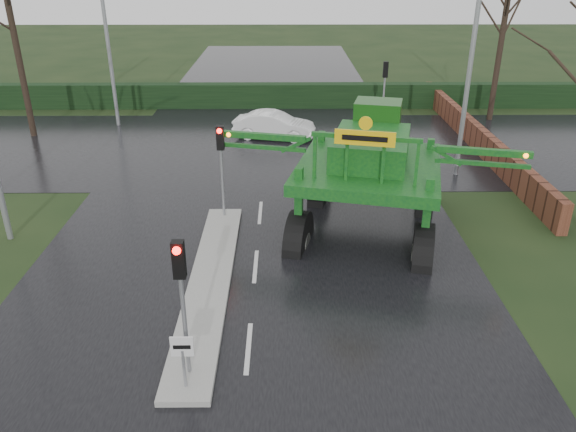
{
  "coord_description": "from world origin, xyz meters",
  "views": [
    {
      "loc": [
        0.89,
        -11.18,
        8.86
      ],
      "look_at": [
        1.01,
        3.46,
        2.0
      ],
      "focal_mm": 35.0,
      "sensor_mm": 36.0,
      "label": 1
    }
  ],
  "objects_px": {
    "traffic_signal_mid": "(221,152)",
    "street_light_right": "(467,33)",
    "white_sedan": "(274,138)",
    "traffic_signal_far": "(385,79)",
    "keep_left_sign": "(183,354)",
    "street_light_left_far": "(110,14)",
    "crop_sprayer": "(301,166)",
    "traffic_signal_near": "(181,281)"
  },
  "relations": [
    {
      "from": "traffic_signal_mid",
      "to": "street_light_right",
      "type": "distance_m",
      "value": 11.05
    },
    {
      "from": "traffic_signal_mid",
      "to": "white_sedan",
      "type": "bearing_deg",
      "value": 80.32
    },
    {
      "from": "keep_left_sign",
      "to": "street_light_right",
      "type": "distance_m",
      "value": 17.23
    },
    {
      "from": "traffic_signal_near",
      "to": "crop_sprayer",
      "type": "relative_size",
      "value": 0.35
    },
    {
      "from": "traffic_signal_far",
      "to": "traffic_signal_near",
      "type": "bearing_deg",
      "value": 69.64
    },
    {
      "from": "keep_left_sign",
      "to": "street_light_left_far",
      "type": "distance_m",
      "value": 23.11
    },
    {
      "from": "traffic_signal_far",
      "to": "street_light_left_far",
      "type": "height_order",
      "value": "street_light_left_far"
    },
    {
      "from": "keep_left_sign",
      "to": "crop_sprayer",
      "type": "relative_size",
      "value": 0.14
    },
    {
      "from": "traffic_signal_far",
      "to": "white_sedan",
      "type": "xyz_separation_m",
      "value": [
        -6.11,
        -2.59,
        -2.59
      ]
    },
    {
      "from": "white_sedan",
      "to": "crop_sprayer",
      "type": "bearing_deg",
      "value": -162.86
    },
    {
      "from": "street_light_left_far",
      "to": "crop_sprayer",
      "type": "distance_m",
      "value": 17.48
    },
    {
      "from": "crop_sprayer",
      "to": "white_sedan",
      "type": "relative_size",
      "value": 2.36
    },
    {
      "from": "traffic_signal_far",
      "to": "street_light_right",
      "type": "relative_size",
      "value": 0.35
    },
    {
      "from": "traffic_signal_near",
      "to": "traffic_signal_far",
      "type": "bearing_deg",
      "value": 69.64
    },
    {
      "from": "keep_left_sign",
      "to": "crop_sprayer",
      "type": "distance_m",
      "value": 7.96
    },
    {
      "from": "white_sedan",
      "to": "keep_left_sign",
      "type": "bearing_deg",
      "value": -173.12
    },
    {
      "from": "traffic_signal_near",
      "to": "street_light_right",
      "type": "xyz_separation_m",
      "value": [
        9.49,
        13.01,
        3.4
      ]
    },
    {
      "from": "keep_left_sign",
      "to": "street_light_left_far",
      "type": "relative_size",
      "value": 0.14
    },
    {
      "from": "traffic_signal_mid",
      "to": "traffic_signal_far",
      "type": "height_order",
      "value": "same"
    },
    {
      "from": "keep_left_sign",
      "to": "white_sedan",
      "type": "height_order",
      "value": "keep_left_sign"
    },
    {
      "from": "traffic_signal_mid",
      "to": "white_sedan",
      "type": "relative_size",
      "value": 0.84
    },
    {
      "from": "crop_sprayer",
      "to": "white_sedan",
      "type": "distance_m",
      "value": 11.98
    },
    {
      "from": "traffic_signal_near",
      "to": "street_light_left_far",
      "type": "height_order",
      "value": "street_light_left_far"
    },
    {
      "from": "keep_left_sign",
      "to": "crop_sprayer",
      "type": "height_order",
      "value": "crop_sprayer"
    },
    {
      "from": "street_light_right",
      "to": "street_light_left_far",
      "type": "distance_m",
      "value": 18.24
    },
    {
      "from": "traffic_signal_mid",
      "to": "crop_sprayer",
      "type": "xyz_separation_m",
      "value": [
        2.74,
        -1.7,
        0.1
      ]
    },
    {
      "from": "keep_left_sign",
      "to": "traffic_signal_far",
      "type": "bearing_deg",
      "value": 70.07
    },
    {
      "from": "traffic_signal_far",
      "to": "white_sedan",
      "type": "distance_m",
      "value": 7.12
    },
    {
      "from": "street_light_right",
      "to": "crop_sprayer",
      "type": "bearing_deg",
      "value": -137.43
    },
    {
      "from": "keep_left_sign",
      "to": "street_light_right",
      "type": "xyz_separation_m",
      "value": [
        9.49,
        13.5,
        4.93
      ]
    },
    {
      "from": "keep_left_sign",
      "to": "traffic_signal_mid",
      "type": "xyz_separation_m",
      "value": [
        0.0,
        8.99,
        1.53
      ]
    },
    {
      "from": "traffic_signal_mid",
      "to": "street_light_right",
      "type": "bearing_deg",
      "value": 25.4
    },
    {
      "from": "keep_left_sign",
      "to": "traffic_signal_far",
      "type": "relative_size",
      "value": 0.38
    },
    {
      "from": "crop_sprayer",
      "to": "white_sedan",
      "type": "height_order",
      "value": "crop_sprayer"
    },
    {
      "from": "traffic_signal_near",
      "to": "street_light_left_far",
      "type": "xyz_separation_m",
      "value": [
        -6.89,
        21.01,
        3.4
      ]
    },
    {
      "from": "traffic_signal_mid",
      "to": "crop_sprayer",
      "type": "height_order",
      "value": "crop_sprayer"
    },
    {
      "from": "traffic_signal_mid",
      "to": "traffic_signal_far",
      "type": "xyz_separation_m",
      "value": [
        7.8,
        12.52,
        0.0
      ]
    },
    {
      "from": "street_light_left_far",
      "to": "white_sedan",
      "type": "xyz_separation_m",
      "value": [
        8.59,
        -2.58,
        -5.99
      ]
    },
    {
      "from": "traffic_signal_far",
      "to": "crop_sprayer",
      "type": "relative_size",
      "value": 0.35
    },
    {
      "from": "traffic_signal_mid",
      "to": "street_light_right",
      "type": "relative_size",
      "value": 0.35
    },
    {
      "from": "street_light_right",
      "to": "white_sedan",
      "type": "height_order",
      "value": "street_light_right"
    },
    {
      "from": "crop_sprayer",
      "to": "white_sedan",
      "type": "xyz_separation_m",
      "value": [
        -1.05,
        11.63,
        -2.69
      ]
    }
  ]
}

